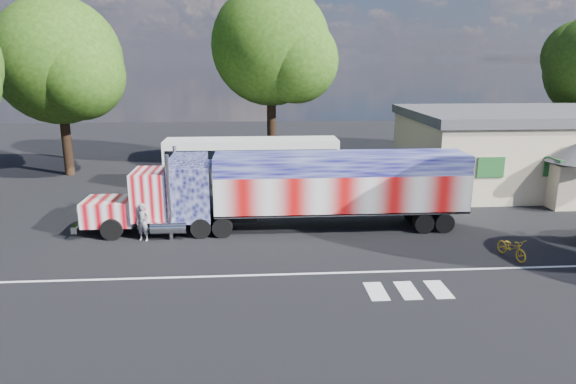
{
  "coord_description": "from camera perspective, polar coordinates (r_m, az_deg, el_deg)",
  "views": [
    {
      "loc": [
        -1.74,
        -22.27,
        8.47
      ],
      "look_at": [
        0.0,
        3.0,
        1.9
      ],
      "focal_mm": 32.0,
      "sensor_mm": 36.0,
      "label": 1
    }
  ],
  "objects": [
    {
      "name": "semi_truck",
      "position": [
        25.91,
        0.58,
        0.42
      ],
      "size": [
        19.57,
        3.09,
        4.17
      ],
      "color": "black",
      "rests_on": "ground"
    },
    {
      "name": "coach_bus",
      "position": [
        34.55,
        -4.03,
        3.25
      ],
      "size": [
        11.48,
        2.67,
        3.34
      ],
      "color": "silver",
      "rests_on": "ground"
    },
    {
      "name": "bicycle",
      "position": [
        24.64,
        23.61,
        -5.7
      ],
      "size": [
        1.02,
        1.86,
        0.93
      ],
      "primitive_type": "imported",
      "rotation": [
        0.0,
        0.0,
        0.24
      ],
      "color": "gold",
      "rests_on": "ground"
    },
    {
      "name": "tree_nw_a",
      "position": [
        41.34,
        -24.01,
        13.11
      ],
      "size": [
        9.52,
        9.06,
        12.9
      ],
      "color": "black",
      "rests_on": "ground"
    },
    {
      "name": "woman",
      "position": [
        25.51,
        -15.84,
        -3.26
      ],
      "size": [
        0.77,
        0.63,
        1.83
      ],
      "primitive_type": "imported",
      "rotation": [
        0.0,
        0.0,
        -0.32
      ],
      "color": "slate",
      "rests_on": "ground"
    },
    {
      "name": "lane_markings",
      "position": [
        20.64,
        6.13,
        -9.76
      ],
      "size": [
        30.0,
        2.67,
        0.01
      ],
      "color": "silver",
      "rests_on": "ground"
    },
    {
      "name": "tree_n_mid",
      "position": [
        39.69,
        -1.68,
        15.87
      ],
      "size": [
        9.31,
        8.87,
        13.89
      ],
      "color": "black",
      "rests_on": "ground"
    },
    {
      "name": "ground",
      "position": [
        23.89,
        0.5,
        -6.22
      ],
      "size": [
        100.0,
        100.0,
        0.0
      ],
      "primitive_type": "plane",
      "color": "black"
    },
    {
      "name": "hall_building",
      "position": [
        40.02,
        28.99,
        4.31
      ],
      "size": [
        22.4,
        12.8,
        5.2
      ],
      "color": "beige",
      "rests_on": "ground"
    }
  ]
}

